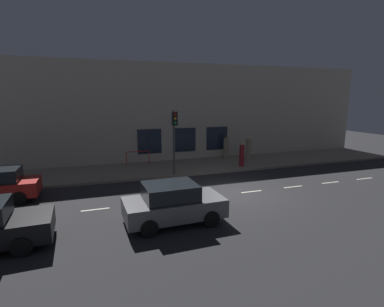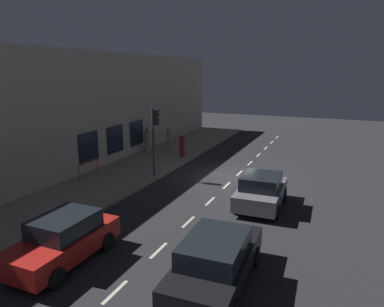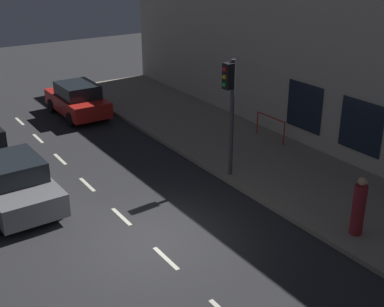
# 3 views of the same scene
# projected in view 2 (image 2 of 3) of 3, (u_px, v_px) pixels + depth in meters

# --- Properties ---
(ground_plane) EXTENTS (60.00, 60.00, 0.00)m
(ground_plane) POSITION_uv_depth(u_px,v_px,m) (235.00, 178.00, 20.73)
(ground_plane) COLOR #28282B
(sidewalk) EXTENTS (4.50, 32.00, 0.15)m
(sidewalk) POSITION_uv_depth(u_px,v_px,m) (144.00, 165.00, 23.12)
(sidewalk) COLOR gray
(sidewalk) RESTS_ON ground
(building_facade) EXTENTS (0.65, 32.00, 7.41)m
(building_facade) POSITION_uv_depth(u_px,v_px,m) (110.00, 109.00, 23.27)
(building_facade) COLOR beige
(building_facade) RESTS_ON ground
(lane_centre_line) EXTENTS (0.12, 27.20, 0.01)m
(lane_centre_line) POSITION_uv_depth(u_px,v_px,m) (239.00, 173.00, 21.62)
(lane_centre_line) COLOR beige
(lane_centre_line) RESTS_ON ground
(traffic_light) EXTENTS (0.49, 0.32, 4.00)m
(traffic_light) POSITION_uv_depth(u_px,v_px,m) (155.00, 130.00, 19.93)
(traffic_light) COLOR #424244
(traffic_light) RESTS_ON sidewalk
(parked_car_0) EXTENTS (1.88, 3.95, 1.58)m
(parked_car_0) POSITION_uv_depth(u_px,v_px,m) (63.00, 239.00, 11.49)
(parked_car_0) COLOR red
(parked_car_0) RESTS_ON ground
(parked_car_1) EXTENTS (2.08, 3.90, 1.58)m
(parked_car_1) POSITION_uv_depth(u_px,v_px,m) (261.00, 191.00, 16.12)
(parked_car_1) COLOR slate
(parked_car_1) RESTS_ON ground
(parked_car_2) EXTENTS (2.11, 4.62, 1.58)m
(parked_car_2) POSITION_uv_depth(u_px,v_px,m) (216.00, 260.00, 10.20)
(parked_car_2) COLOR black
(parked_car_2) RESTS_ON ground
(pedestrian_0) EXTENTS (0.55, 0.55, 1.80)m
(pedestrian_0) POSITION_uv_depth(u_px,v_px,m) (169.00, 139.00, 27.21)
(pedestrian_0) COLOR gray
(pedestrian_0) RESTS_ON sidewalk
(pedestrian_1) EXTENTS (0.53, 0.53, 1.81)m
(pedestrian_1) POSITION_uv_depth(u_px,v_px,m) (147.00, 141.00, 26.47)
(pedestrian_1) COLOR gray
(pedestrian_1) RESTS_ON sidewalk
(pedestrian_2) EXTENTS (0.46, 0.46, 1.70)m
(pedestrian_2) POSITION_uv_depth(u_px,v_px,m) (182.00, 146.00, 25.10)
(pedestrian_2) COLOR maroon
(pedestrian_2) RESTS_ON sidewalk
(red_railing) EXTENTS (0.05, 1.66, 0.97)m
(red_railing) POSITION_uv_depth(u_px,v_px,m) (88.00, 166.00, 20.17)
(red_railing) COLOR red
(red_railing) RESTS_ON sidewalk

